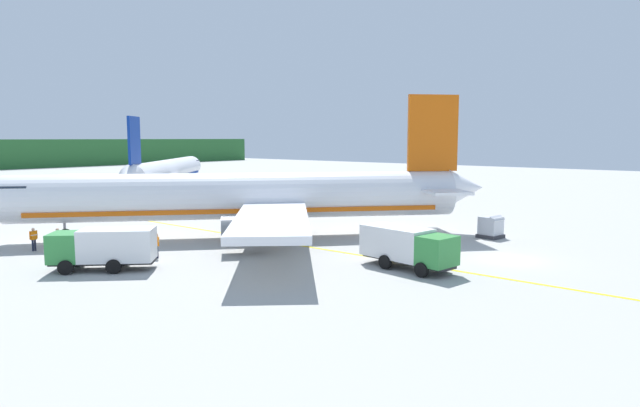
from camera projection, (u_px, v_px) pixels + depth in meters
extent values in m
cube|color=#A8A8A3|center=(123.00, 206.00, 68.29)|extent=(240.00, 320.00, 0.20)
cylinder|color=white|center=(239.00, 196.00, 45.82)|extent=(29.42, 26.77, 3.80)
cone|color=white|center=(465.00, 188.00, 48.82)|extent=(4.54, 4.54, 3.23)
cube|color=#192333|center=(17.00, 188.00, 43.08)|extent=(3.94, 4.01, 0.60)
cube|color=white|center=(272.00, 219.00, 37.24)|extent=(15.06, 14.32, 0.50)
cylinder|color=slate|center=(244.00, 231.00, 39.79)|extent=(3.85, 3.77, 2.20)
cube|color=white|center=(259.00, 193.00, 55.17)|extent=(13.23, 15.80, 0.50)
cylinder|color=slate|center=(241.00, 209.00, 52.35)|extent=(3.85, 3.77, 2.20)
cube|color=#D8590C|center=(433.00, 133.00, 47.78)|extent=(3.53, 3.19, 6.50)
cube|color=white|center=(432.00, 188.00, 48.33)|extent=(9.31, 9.90, 0.24)
cube|color=#D8590C|center=(240.00, 209.00, 45.94)|extent=(26.60, 24.24, 0.36)
cylinder|color=black|center=(65.00, 236.00, 44.04)|extent=(1.05, 0.99, 1.10)
cylinder|color=gray|center=(65.00, 226.00, 43.95)|extent=(0.20, 0.20, 0.50)
cylinder|color=black|center=(260.00, 236.00, 43.85)|extent=(1.05, 0.99, 1.10)
cylinder|color=gray|center=(260.00, 226.00, 43.75)|extent=(0.20, 0.20, 0.50)
cylinder|color=black|center=(257.00, 226.00, 48.95)|extent=(1.05, 0.99, 1.10)
cylinder|color=gray|center=(257.00, 217.00, 48.85)|extent=(0.20, 0.20, 0.50)
cylinder|color=white|center=(167.00, 171.00, 85.05)|extent=(27.54, 23.80, 3.48)
cone|color=white|center=(192.00, 165.00, 102.51)|extent=(3.81, 3.95, 3.31)
cone|color=white|center=(128.00, 177.00, 67.18)|extent=(4.14, 4.15, 2.96)
cube|color=#192333|center=(190.00, 162.00, 100.42)|extent=(3.58, 3.68, 0.55)
cube|color=white|center=(108.00, 176.00, 83.23)|extent=(11.81, 14.62, 0.46)
cylinder|color=slate|center=(129.00, 182.00, 85.02)|extent=(3.54, 3.42, 2.01)
cube|color=white|center=(220.00, 176.00, 83.38)|extent=(13.57, 13.36, 0.46)
cylinder|color=slate|center=(206.00, 182.00, 85.12)|extent=(3.54, 3.42, 2.01)
cube|color=navy|center=(134.00, 140.00, 69.49)|extent=(3.30, 2.84, 5.95)
cube|color=white|center=(136.00, 175.00, 70.00)|extent=(8.35, 9.19, 0.22)
cube|color=navy|center=(167.00, 177.00, 85.16)|extent=(24.89, 21.55, 0.33)
cylinder|color=black|center=(187.00, 182.00, 97.81)|extent=(0.98, 0.89, 1.01)
cylinder|color=gray|center=(186.00, 178.00, 97.72)|extent=(0.18, 0.18, 0.46)
cylinder|color=black|center=(150.00, 190.00, 83.98)|extent=(0.98, 0.89, 1.01)
cylinder|color=gray|center=(149.00, 185.00, 83.90)|extent=(0.18, 0.18, 0.46)
cylinder|color=black|center=(181.00, 190.00, 84.02)|extent=(0.98, 0.89, 1.01)
cylinder|color=gray|center=(181.00, 185.00, 83.94)|extent=(0.18, 0.18, 0.46)
cube|color=#338C3F|center=(437.00, 251.00, 33.51)|extent=(2.45, 2.11, 1.80)
cube|color=#192333|center=(449.00, 247.00, 32.84)|extent=(1.84, 0.36, 0.94)
cube|color=white|center=(397.00, 242.00, 35.83)|extent=(2.86, 4.81, 1.99)
cube|color=#262628|center=(407.00, 261.00, 35.30)|extent=(2.48, 6.49, 0.16)
cylinder|color=black|center=(444.00, 264.00, 34.58)|extent=(0.41, 0.93, 0.90)
cylinder|color=black|center=(421.00, 270.00, 33.12)|extent=(0.41, 0.93, 0.90)
cylinder|color=black|center=(407.00, 257.00, 36.70)|extent=(0.41, 0.93, 0.90)
cylinder|color=black|center=(385.00, 262.00, 35.24)|extent=(0.41, 0.93, 0.90)
cube|color=#338C3F|center=(66.00, 247.00, 34.67)|extent=(2.83, 2.83, 1.80)
cube|color=#192333|center=(51.00, 242.00, 34.55)|extent=(1.38, 1.35, 0.94)
cube|color=white|center=(118.00, 245.00, 34.93)|extent=(4.68, 4.71, 2.00)
cube|color=#262628|center=(104.00, 262.00, 34.98)|extent=(5.47, 5.53, 0.16)
cylinder|color=black|center=(66.00, 268.00, 33.73)|extent=(0.83, 0.84, 0.90)
cylinder|color=black|center=(78.00, 260.00, 35.90)|extent=(0.83, 0.84, 0.90)
cylinder|color=black|center=(113.00, 267.00, 33.98)|extent=(0.83, 0.84, 0.90)
cylinder|color=black|center=(123.00, 259.00, 36.15)|extent=(0.83, 0.84, 0.90)
cube|color=#333338|center=(490.00, 236.00, 46.26)|extent=(2.00, 2.00, 0.30)
cube|color=silver|center=(491.00, 226.00, 46.16)|extent=(1.77, 1.77, 1.46)
cube|color=silver|center=(497.00, 219.00, 45.69)|extent=(1.64, 0.88, 0.56)
cylinder|color=#191E33|center=(157.00, 252.00, 38.39)|extent=(0.14, 0.14, 0.85)
cylinder|color=#191E33|center=(157.00, 252.00, 38.54)|extent=(0.14, 0.14, 0.85)
cube|color=orange|center=(157.00, 241.00, 38.38)|extent=(0.34, 0.49, 0.64)
cube|color=silver|center=(157.00, 241.00, 38.37)|extent=(0.35, 0.50, 0.06)
sphere|color=tan|center=(156.00, 235.00, 38.33)|extent=(0.23, 0.23, 0.23)
cylinder|color=orange|center=(158.00, 241.00, 38.15)|extent=(0.09, 0.09, 0.61)
cylinder|color=orange|center=(155.00, 240.00, 38.60)|extent=(0.09, 0.09, 0.61)
cylinder|color=#191E33|center=(58.00, 246.00, 40.57)|extent=(0.14, 0.14, 0.86)
cylinder|color=#191E33|center=(58.00, 245.00, 40.74)|extent=(0.14, 0.14, 0.86)
cube|color=orange|center=(58.00, 236.00, 40.57)|extent=(0.43, 0.49, 0.64)
cube|color=silver|center=(57.00, 235.00, 40.56)|extent=(0.44, 0.50, 0.06)
sphere|color=tan|center=(57.00, 230.00, 40.52)|extent=(0.23, 0.23, 0.23)
cylinder|color=orange|center=(57.00, 236.00, 40.31)|extent=(0.09, 0.09, 0.61)
cylinder|color=orange|center=(58.00, 235.00, 40.82)|extent=(0.09, 0.09, 0.61)
cylinder|color=#191E33|center=(33.00, 245.00, 40.80)|extent=(0.14, 0.14, 0.84)
cylinder|color=#191E33|center=(35.00, 245.00, 40.96)|extent=(0.14, 0.14, 0.84)
cube|color=orange|center=(33.00, 235.00, 40.79)|extent=(0.47, 0.29, 0.63)
cube|color=silver|center=(33.00, 235.00, 40.79)|extent=(0.48, 0.30, 0.06)
sphere|color=tan|center=(33.00, 230.00, 40.74)|extent=(0.23, 0.23, 0.23)
cylinder|color=orange|center=(30.00, 235.00, 40.56)|extent=(0.09, 0.09, 0.60)
cylinder|color=orange|center=(37.00, 234.00, 41.02)|extent=(0.09, 0.09, 0.60)
cube|color=yellow|center=(290.00, 244.00, 43.60)|extent=(0.30, 60.00, 0.01)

